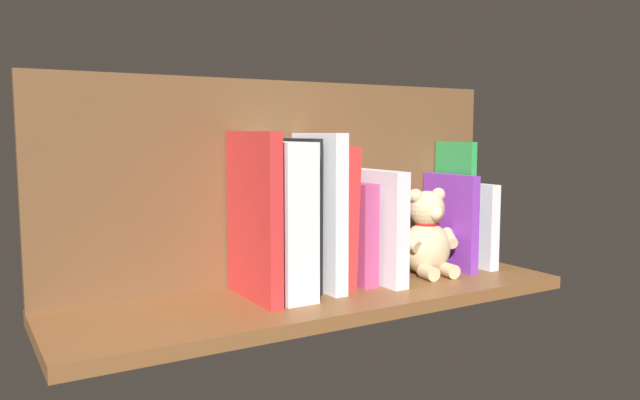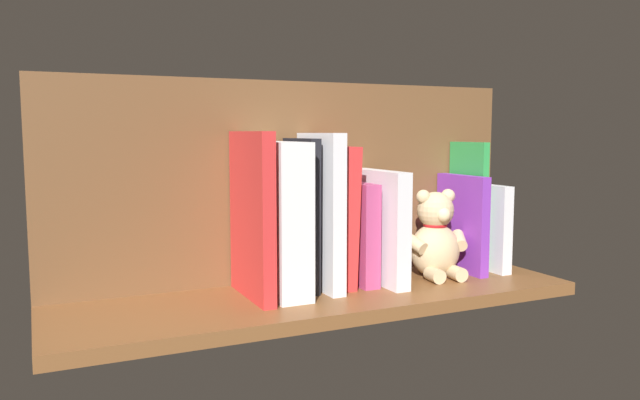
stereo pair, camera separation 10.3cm
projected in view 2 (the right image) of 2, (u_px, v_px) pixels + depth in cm
name	position (u px, v px, depth cm)	size (l,w,h in cm)	color
ground_plane	(320.00, 298.00, 105.04)	(88.20, 26.60, 2.20)	brown
shelf_back_panel	(294.00, 181.00, 112.96)	(88.20, 1.50, 35.70)	brown
book_0	(484.00, 227.00, 122.23)	(2.25, 13.71, 16.63)	silver
book_1	(468.00, 206.00, 122.11)	(1.40, 10.41, 24.80)	green
book_2	(462.00, 223.00, 119.77)	(1.93, 13.88, 18.56)	purple
teddy_bear	(436.00, 239.00, 115.23)	(13.13, 11.09, 16.27)	#D1B284
book_3	(387.00, 233.00, 114.55)	(1.32, 10.96, 16.75)	silver
book_4	(380.00, 227.00, 110.71)	(2.86, 16.24, 20.03)	silver
book_5	(356.00, 233.00, 110.76)	(2.96, 12.75, 17.90)	#B23F72
book_6	(336.00, 216.00, 108.96)	(2.70, 12.45, 24.31)	red
book_7	(321.00, 211.00, 106.32)	(2.45, 14.74, 26.56)	silver
book_8	(301.00, 214.00, 106.16)	(1.83, 12.30, 25.66)	black
dictionary_thick_white	(280.00, 219.00, 102.44)	(5.57, 16.06, 25.17)	white
book_9	(252.00, 215.00, 100.15)	(2.18, 16.63, 26.84)	red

